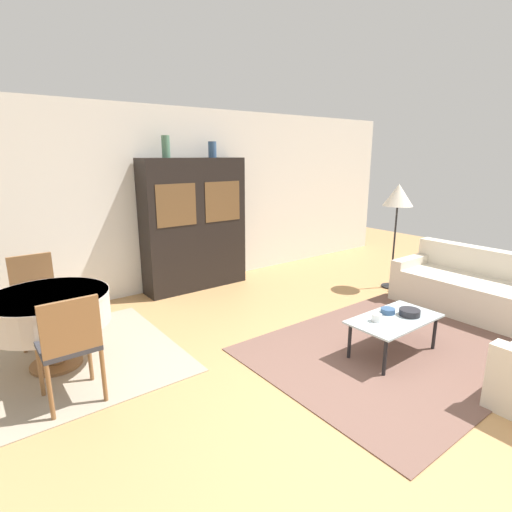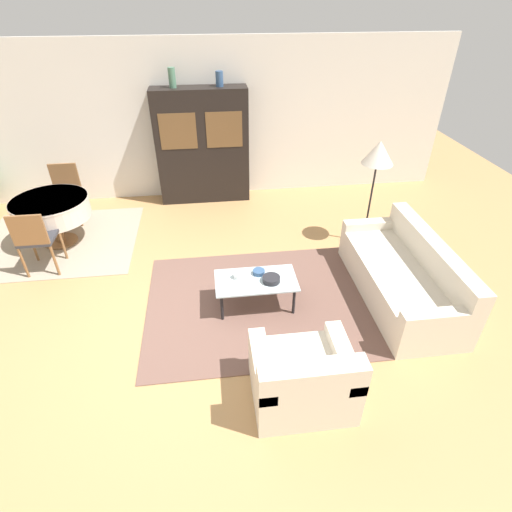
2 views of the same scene
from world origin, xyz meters
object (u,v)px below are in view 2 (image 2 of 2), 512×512
Objects in this scene: vase_tall at (172,78)px; dining_chair_near at (35,237)px; display_cabinet at (203,147)px; dining_chair_far at (66,189)px; floor_lamp at (378,156)px; couch at (403,277)px; cup at (238,275)px; coffee_table at (256,282)px; bowl at (271,279)px; dining_table at (51,209)px; armchair at (303,379)px; bowl_small at (259,272)px; vase_short at (219,79)px.

dining_chair_near is at bearing -132.38° from vase_tall.
display_cabinet is 2.39m from dining_chair_far.
display_cabinet reaches higher than floor_lamp.
couch is 2.09m from cup.
dining_chair_far reaches higher than couch.
couch is at bearing -1.14° from coffee_table.
display_cabinet is 3.07m from floor_lamp.
dining_table is at bearing 147.68° from bowl.
bowl is (-0.09, 1.37, 0.14)m from armchair.
cup is 0.27m from bowl_small.
dining_table is at bearing -153.67° from vase_short.
coffee_table is 4.66× the size of bowl.
dining_chair_near is at bearing 159.26° from bowl.
dining_table reaches higher than bowl_small.
dining_chair_near is at bearing -177.38° from floor_lamp.
vase_short is (-0.46, 4.58, 1.79)m from armchair.
dining_table is 11.19× the size of cup.
armchair is 4.94m from vase_short.
bowl is (3.01, -1.91, -0.16)m from dining_table.
couch is 1.87m from coffee_table.
bowl is (0.39, -0.12, -0.01)m from cup.
cup is 0.41m from bowl.
couch reaches higher than armchair.
display_cabinet is 13.34× the size of bowl_small.
display_cabinet is 6.54× the size of vase_tall.
vase_short is (-2.07, 3.19, 1.80)m from couch.
couch is at bearing 40.74° from armchair.
dining_chair_near is 3.69m from vase_short.
dining_table is 3.57m from bowl.
bowl is at bearing 93.64° from armchair.
armchair is 0.58× the size of floor_lamp.
vase_short is (2.64, 2.07, 1.53)m from dining_chair_near.
bowl is 0.90× the size of vase_short.
bowl is (3.01, -2.67, -0.12)m from dining_chair_far.
display_cabinet is 1.16m from vase_short.
armchair is at bearing 130.74° from couch.
cup is at bearing -76.76° from vase_tall.
bowl_small is (2.88, -0.97, -0.13)m from dining_chair_near.
dining_chair_far is 4.95m from floor_lamp.
armchair is at bearing -79.96° from display_cabinet.
coffee_table is at bearing -73.34° from vase_tall.
cup is at bearing 87.21° from couch.
display_cabinet is 1.20m from vase_tall.
dining_chair_near reaches higher than bowl.
floor_lamp is at bearing -37.52° from display_cabinet.
floor_lamp is at bearing -41.95° from vase_short.
cup is at bearing 163.43° from coffee_table.
couch is 2.11× the size of coffee_table.
dining_chair_near reaches higher than bowl_small.
vase_tall reaches higher than armchair.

